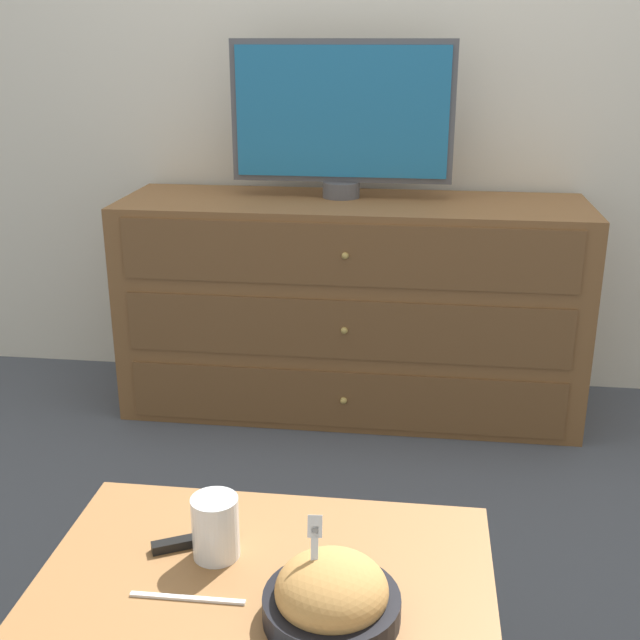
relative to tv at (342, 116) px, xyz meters
name	(u,v)px	position (x,y,z in m)	size (l,w,h in m)	color
ground_plane	(374,375)	(0.12, 0.21, -1.06)	(12.00, 12.00, 0.00)	#474C56
wall_back	(383,43)	(0.12, 0.24, 0.24)	(12.00, 0.05, 2.60)	silver
dresser	(351,307)	(0.05, -0.07, -0.67)	(1.64, 0.51, 0.78)	brown
tv	(342,116)	(0.00, 0.00, 0.00)	(0.78, 0.13, 0.54)	#515156
coffee_table	(261,623)	(0.04, -1.73, -0.70)	(0.81, 0.63, 0.43)	#9E6B3D
takeout_bowl	(332,596)	(0.17, -1.77, -0.59)	(0.23, 0.23, 0.17)	black
drink_cup	(216,531)	(-0.06, -1.63, -0.59)	(0.09, 0.09, 0.12)	beige
knife	(187,598)	(-0.08, -1.75, -0.64)	(0.20, 0.01, 0.01)	white
remote_control	(194,540)	(-0.11, -1.60, -0.63)	(0.15, 0.09, 0.02)	black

